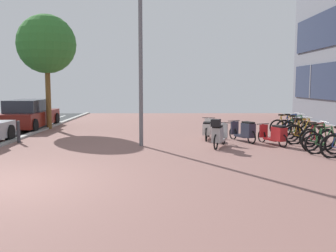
{
  "coord_description": "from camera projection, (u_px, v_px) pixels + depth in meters",
  "views": [
    {
      "loc": [
        3.34,
        -7.84,
        2.13
      ],
      "look_at": [
        3.41,
        0.96,
        1.16
      ],
      "focal_mm": 39.95,
      "sensor_mm": 36.0,
      "label": 1
    }
  ],
  "objects": [
    {
      "name": "street_tree",
      "position": [
        46.0,
        44.0,
        17.73
      ],
      "size": [
        2.78,
        2.78,
        5.44
      ],
      "color": "brown",
      "rests_on": "ground"
    },
    {
      "name": "bicycle_rack_05",
      "position": [
        299.0,
        132.0,
        14.05
      ],
      "size": [
        1.36,
        0.48,
        0.97
      ],
      "color": "black",
      "rests_on": "ground"
    },
    {
      "name": "parked_car_far",
      "position": [
        29.0,
        115.0,
        18.21
      ],
      "size": [
        1.84,
        4.42,
        1.41
      ],
      "color": "maroon",
      "rests_on": "ground"
    },
    {
      "name": "bicycle_rack_02",
      "position": [
        319.0,
        140.0,
        12.15
      ],
      "size": [
        1.28,
        0.47,
        0.96
      ],
      "color": "black",
      "rests_on": "ground"
    },
    {
      "name": "bicycle_rack_01",
      "position": [
        325.0,
        143.0,
        11.52
      ],
      "size": [
        1.29,
        0.48,
        0.94
      ],
      "color": "black",
      "rests_on": "ground"
    },
    {
      "name": "bicycle_rack_06",
      "position": [
        296.0,
        130.0,
        14.68
      ],
      "size": [
        1.43,
        0.47,
        1.03
      ],
      "color": "black",
      "rests_on": "ground"
    },
    {
      "name": "bicycle_rack_04",
      "position": [
        303.0,
        134.0,
        13.42
      ],
      "size": [
        1.4,
        0.48,
        1.02
      ],
      "color": "black",
      "rests_on": "ground"
    },
    {
      "name": "scooter_near",
      "position": [
        245.0,
        131.0,
        13.92
      ],
      "size": [
        0.85,
        1.6,
        0.8
      ],
      "color": "black",
      "rests_on": "ground"
    },
    {
      "name": "bollard_far",
      "position": [
        18.0,
        132.0,
        13.71
      ],
      "size": [
        0.12,
        0.12,
        0.81
      ],
      "color": "#38383D",
      "rests_on": "ground"
    },
    {
      "name": "bicycle_rack_03",
      "position": [
        317.0,
        137.0,
        12.79
      ],
      "size": [
        1.29,
        0.48,
        0.93
      ],
      "color": "black",
      "rests_on": "ground"
    },
    {
      "name": "lamp_post",
      "position": [
        141.0,
        57.0,
        12.73
      ],
      "size": [
        0.2,
        0.52,
        5.48
      ],
      "color": "slate",
      "rests_on": "ground"
    },
    {
      "name": "ground",
      "position": [
        76.0,
        186.0,
        8.01
      ],
      "size": [
        21.0,
        40.0,
        0.13
      ],
      "color": "black"
    },
    {
      "name": "scooter_mid",
      "position": [
        207.0,
        129.0,
        14.6
      ],
      "size": [
        0.63,
        1.76,
        0.82
      ],
      "color": "black",
      "rests_on": "ground"
    },
    {
      "name": "scooter_far",
      "position": [
        275.0,
        134.0,
        13.14
      ],
      "size": [
        0.82,
        1.59,
        0.75
      ],
      "color": "black",
      "rests_on": "ground"
    },
    {
      "name": "bicycle_rack_07",
      "position": [
        291.0,
        128.0,
        15.31
      ],
      "size": [
        1.41,
        0.47,
        1.03
      ],
      "color": "black",
      "rests_on": "ground"
    },
    {
      "name": "bicycle_rack_08",
      "position": [
        285.0,
        127.0,
        15.95
      ],
      "size": [
        1.32,
        0.48,
        0.95
      ],
      "color": "black",
      "rests_on": "ground"
    },
    {
      "name": "scooter_extra",
      "position": [
        219.0,
        134.0,
        12.69
      ],
      "size": [
        0.85,
        1.6,
        1.03
      ],
      "color": "black",
      "rests_on": "ground"
    }
  ]
}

